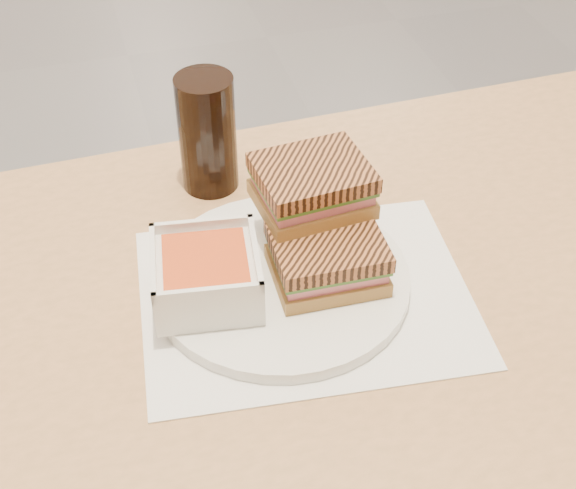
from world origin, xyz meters
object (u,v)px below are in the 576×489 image
object	(u,v)px
plate	(281,280)
main_table	(331,370)
soup_bowl	(206,276)
panini_lower	(327,258)
cola_glass	(207,134)

from	to	relation	value
plate	main_table	bearing A→B (deg)	-38.48
main_table	plate	bearing A→B (deg)	141.52
main_table	soup_bowl	world-z (taller)	soup_bowl
panini_lower	cola_glass	world-z (taller)	cola_glass
main_table	plate	distance (m)	0.14
main_table	soup_bowl	size ratio (longest dim) A/B	9.98
main_table	panini_lower	world-z (taller)	panini_lower
panini_lower	cola_glass	distance (m)	0.23
plate	soup_bowl	bearing A→B (deg)	-175.16
plate	soup_bowl	xyz separation A→B (m)	(-0.08, -0.01, 0.03)
soup_bowl	panini_lower	size ratio (longest dim) A/B	1.04
main_table	panini_lower	size ratio (longest dim) A/B	10.39
cola_glass	plate	bearing A→B (deg)	-80.00
panini_lower	plate	bearing A→B (deg)	161.86
soup_bowl	panini_lower	world-z (taller)	soup_bowl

